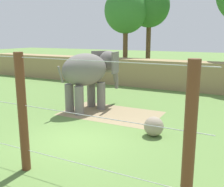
{
  "coord_description": "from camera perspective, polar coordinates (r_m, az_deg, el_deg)",
  "views": [
    {
      "loc": [
        5.68,
        -8.07,
        4.0
      ],
      "look_at": [
        0.18,
        2.55,
        1.4
      ],
      "focal_mm": 43.08,
      "sensor_mm": 36.0,
      "label": 1
    }
  ],
  "objects": [
    {
      "name": "ground_plane",
      "position": [
        10.65,
        -7.28,
        -9.89
      ],
      "size": [
        120.0,
        120.0,
        0.0
      ],
      "primitive_type": "plane",
      "color": "#5B7F3D"
    },
    {
      "name": "dirt_patch",
      "position": [
        14.08,
        -0.22,
        -4.23
      ],
      "size": [
        5.07,
        3.14,
        0.01
      ],
      "primitive_type": "cube",
      "rotation": [
        0.0,
        0.0,
        0.01
      ],
      "color": "#937F5B",
      "rests_on": "ground"
    },
    {
      "name": "embankment_wall",
      "position": [
        21.17,
        11.59,
        4.03
      ],
      "size": [
        36.0,
        1.8,
        2.12
      ],
      "primitive_type": "cube",
      "color": "#997F56",
      "rests_on": "ground"
    },
    {
      "name": "elephant",
      "position": [
        14.52,
        -4.75,
        4.63
      ],
      "size": [
        2.37,
        4.1,
        3.14
      ],
      "color": "slate",
      "rests_on": "ground"
    },
    {
      "name": "enrichment_ball",
      "position": [
        11.06,
        8.85,
        -6.9
      ],
      "size": [
        0.8,
        0.8,
        0.8
      ],
      "primitive_type": "sphere",
      "color": "gray",
      "rests_on": "ground"
    },
    {
      "name": "cable_fence",
      "position": [
        8.22,
        -18.14,
        -4.05
      ],
      "size": [
        10.37,
        0.27,
        3.55
      ],
      "color": "brown",
      "rests_on": "ground"
    },
    {
      "name": "tree_right_of_centre",
      "position": [
        25.23,
        2.91,
        17.01
      ],
      "size": [
        3.82,
        3.82,
        8.16
      ],
      "color": "brown",
      "rests_on": "ground"
    },
    {
      "name": "tree_far_right",
      "position": [
        26.41,
        7.93,
        17.82
      ],
      "size": [
        3.77,
        3.77,
        8.66
      ],
      "color": "brown",
      "rests_on": "ground"
    }
  ]
}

